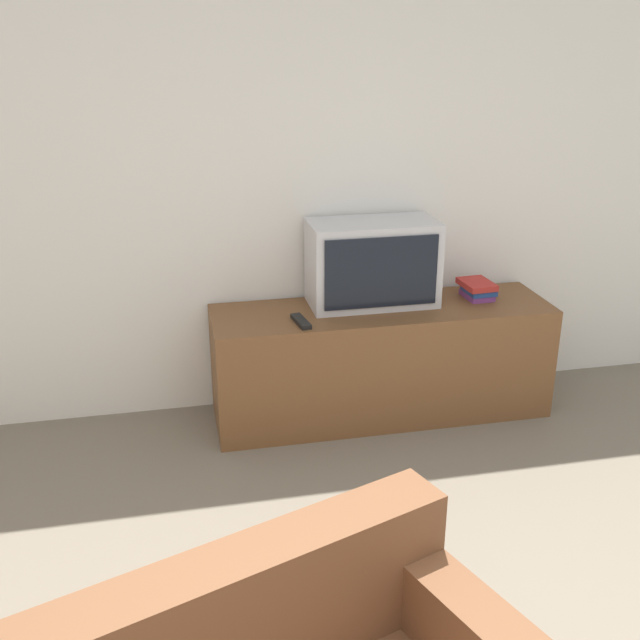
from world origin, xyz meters
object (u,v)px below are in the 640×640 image
object	(u,v)px
television	(373,263)
book_stack	(477,289)
tv_stand	(381,361)
remote_on_stand	(301,321)

from	to	relation	value
television	book_stack	xyz separation A→B (m)	(0.58, -0.04, -0.17)
tv_stand	remote_on_stand	size ratio (longest dim) A/B	9.44
tv_stand	television	distance (m)	0.54
television	book_stack	distance (m)	0.61
book_stack	remote_on_stand	size ratio (longest dim) A/B	1.14
television	remote_on_stand	size ratio (longest dim) A/B	3.51
tv_stand	television	world-z (taller)	television
tv_stand	book_stack	bearing A→B (deg)	4.72
remote_on_stand	book_stack	bearing A→B (deg)	9.79
book_stack	tv_stand	bearing A→B (deg)	-175.28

